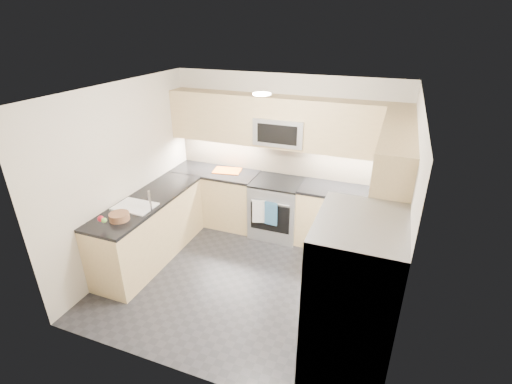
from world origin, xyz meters
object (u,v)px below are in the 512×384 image
at_px(microwave, 281,131).
at_px(utensil_bowl, 393,190).
at_px(refrigerator, 350,311).
at_px(fruit_basket, 119,217).
at_px(gas_range, 277,208).
at_px(cutting_board, 227,171).

bearing_deg(microwave, utensil_bowl, -1.86).
bearing_deg(refrigerator, fruit_basket, 169.31).
relative_size(refrigerator, fruit_basket, 7.31).
bearing_deg(fruit_basket, utensil_bowl, 31.77).
xyz_separation_m(microwave, refrigerator, (1.45, -2.55, -0.80)).
relative_size(gas_range, refrigerator, 0.51).
xyz_separation_m(gas_range, microwave, (0.00, 0.12, 1.24)).
height_order(utensil_bowl, cutting_board, utensil_bowl).
relative_size(refrigerator, cutting_board, 4.07).
distance_m(microwave, cutting_board, 1.17).
bearing_deg(fruit_basket, gas_range, 52.17).
xyz_separation_m(microwave, cutting_board, (-0.89, -0.04, -0.75)).
xyz_separation_m(refrigerator, fruit_basket, (-2.91, 0.55, 0.08)).
bearing_deg(refrigerator, cutting_board, 133.01).
bearing_deg(fruit_basket, cutting_board, 73.98).
relative_size(gas_range, fruit_basket, 3.70).
bearing_deg(cutting_board, utensil_bowl, -0.37).
xyz_separation_m(cutting_board, fruit_basket, (-0.56, -1.96, 0.04)).
relative_size(utensil_bowl, cutting_board, 0.64).
bearing_deg(utensil_bowl, refrigerator, -95.40).
relative_size(microwave, fruit_basket, 3.09).
relative_size(gas_range, utensil_bowl, 3.22).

